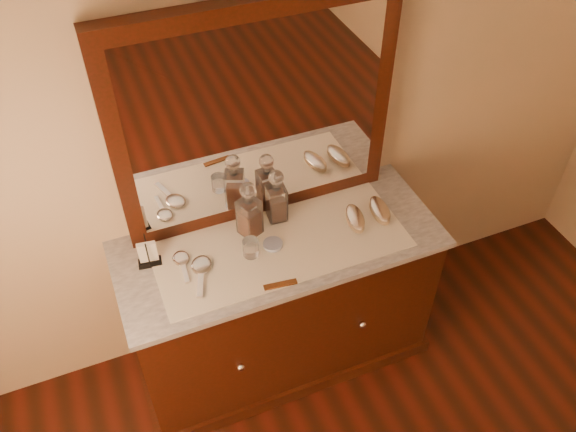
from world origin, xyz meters
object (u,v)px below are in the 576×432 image
(dresser_cabinet, at_px, (280,304))
(decanter_left, at_px, (249,214))
(hand_mirror_outer, at_px, (182,261))
(decanter_right, at_px, (277,201))
(pin_dish, at_px, (273,244))
(napkin_rack, at_px, (148,253))
(brush_near, at_px, (355,218))
(comb, at_px, (280,284))
(hand_mirror_inner, at_px, (201,269))
(mirror_frame, at_px, (256,117))
(brush_far, at_px, (380,210))

(dresser_cabinet, bearing_deg, decanter_left, 132.68)
(hand_mirror_outer, bearing_deg, decanter_right, 12.08)
(pin_dish, height_order, napkin_rack, napkin_rack)
(brush_near, relative_size, hand_mirror_outer, 0.97)
(pin_dish, relative_size, comb, 0.62)
(comb, distance_m, decanter_right, 0.41)
(decanter_left, distance_m, hand_mirror_inner, 0.31)
(mirror_frame, distance_m, decanter_right, 0.41)
(pin_dish, height_order, comb, pin_dish)
(decanter_left, relative_size, hand_mirror_inner, 1.23)
(napkin_rack, relative_size, decanter_right, 0.54)
(napkin_rack, bearing_deg, brush_far, -5.93)
(decanter_left, bearing_deg, hand_mirror_outer, -169.61)
(mirror_frame, relative_size, brush_far, 6.49)
(decanter_left, bearing_deg, napkin_rack, -178.84)
(brush_near, distance_m, brush_far, 0.13)
(napkin_rack, xyz_separation_m, hand_mirror_inner, (0.19, -0.12, -0.05))
(hand_mirror_outer, bearing_deg, decanter_left, 10.39)
(napkin_rack, height_order, brush_near, napkin_rack)
(pin_dish, bearing_deg, decanter_left, 118.63)
(dresser_cabinet, height_order, decanter_left, decanter_left)
(napkin_rack, distance_m, hand_mirror_inner, 0.23)
(dresser_cabinet, distance_m, hand_mirror_inner, 0.58)
(decanter_left, xyz_separation_m, brush_near, (0.46, -0.12, -0.09))
(dresser_cabinet, distance_m, pin_dish, 0.45)
(dresser_cabinet, height_order, napkin_rack, napkin_rack)
(pin_dish, bearing_deg, brush_far, -0.23)
(decanter_left, distance_m, decanter_right, 0.15)
(mirror_frame, bearing_deg, napkin_rack, -164.88)
(brush_far, bearing_deg, napkin_rack, 174.07)
(dresser_cabinet, height_order, decanter_right, decanter_right)
(pin_dish, bearing_deg, decanter_right, 62.93)
(napkin_rack, distance_m, decanter_right, 0.60)
(napkin_rack, bearing_deg, brush_near, -7.00)
(dresser_cabinet, xyz_separation_m, pin_dish, (-0.03, -0.01, 0.45))
(decanter_right, xyz_separation_m, hand_mirror_inner, (-0.41, -0.17, -0.10))
(hand_mirror_inner, bearing_deg, mirror_frame, 37.08)
(decanter_right, height_order, brush_far, decanter_right)
(comb, height_order, brush_near, brush_near)
(comb, xyz_separation_m, napkin_rack, (-0.47, 0.32, 0.05))
(dresser_cabinet, xyz_separation_m, hand_mirror_inner, (-0.36, -0.03, 0.45))
(decanter_left, xyz_separation_m, hand_mirror_outer, (-0.33, -0.06, -0.10))
(decanter_left, bearing_deg, hand_mirror_inner, -153.21)
(mirror_frame, xyz_separation_m, comb, (-0.09, -0.47, -0.49))
(comb, height_order, decanter_left, decanter_left)
(pin_dish, relative_size, decanter_right, 0.32)
(mirror_frame, distance_m, brush_near, 0.65)
(hand_mirror_inner, bearing_deg, brush_near, 0.98)
(brush_near, bearing_deg, pin_dish, 179.11)
(hand_mirror_inner, bearing_deg, napkin_rack, 146.73)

